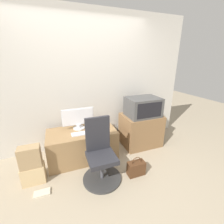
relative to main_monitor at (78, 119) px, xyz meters
name	(u,v)px	position (x,y,z in m)	size (l,w,h in m)	color
ground_plane	(105,189)	(0.18, -0.96, -0.74)	(12.00, 12.00, 0.00)	tan
wall_back	(83,83)	(0.18, 0.36, 0.56)	(4.40, 0.05, 2.60)	beige
desk	(83,144)	(0.03, -0.12, -0.47)	(1.18, 0.62, 0.54)	#937047
side_stand	(141,130)	(1.27, -0.07, -0.41)	(0.77, 0.60, 0.66)	olive
main_monitor	(78,119)	(0.00, 0.00, 0.00)	(0.56, 0.21, 0.38)	silver
keyboard	(83,133)	(0.03, -0.23, -0.19)	(0.37, 0.14, 0.01)	silver
mouse	(98,130)	(0.30, -0.23, -0.18)	(0.07, 0.04, 0.03)	silver
crt_tv	(143,107)	(1.26, -0.10, 0.11)	(0.64, 0.48, 0.37)	#474747
office_chair	(101,157)	(0.19, -0.72, -0.38)	(0.58, 0.58, 0.96)	#333333
cardboard_box_lower	(34,174)	(-0.76, -0.47, -0.60)	(0.31, 0.18, 0.28)	#D1B27F
cardboard_box_upper	(30,157)	(-0.76, -0.47, -0.30)	(0.28, 0.17, 0.32)	#A3845B
handbag	(136,168)	(0.73, -0.86, -0.62)	(0.27, 0.14, 0.32)	#4C2D19
book	(42,193)	(-0.65, -0.74, -0.73)	(0.21, 0.12, 0.02)	beige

